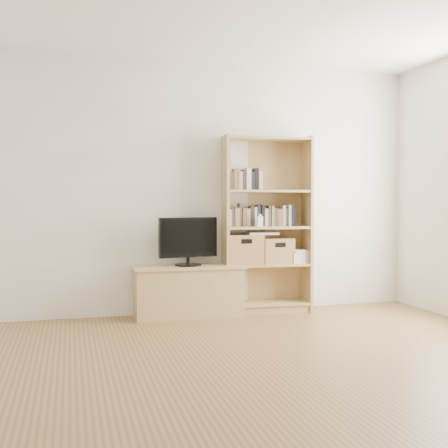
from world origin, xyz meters
name	(u,v)px	position (x,y,z in m)	size (l,w,h in m)	color
floor	(305,387)	(0.00, 0.00, 0.00)	(4.50, 5.00, 0.01)	brown
back_wall	(209,188)	(0.00, 2.50, 1.30)	(4.50, 0.02, 2.60)	silver
tv_stand	(188,292)	(-0.26, 2.30, 0.24)	(1.07, 0.40, 0.49)	tan
bookshelf	(267,224)	(0.59, 2.34, 0.92)	(0.92, 0.33, 1.84)	tan
television	(188,242)	(-0.26, 2.30, 0.75)	(0.62, 0.05, 0.48)	black
books_row_mid	(266,217)	(0.59, 2.36, 1.00)	(0.74, 0.15, 0.20)	#B0A98D
books_row_upper	(247,181)	(0.38, 2.37, 1.37)	(0.35, 0.13, 0.19)	#B0A98D
baby_monitor	(260,221)	(0.48, 2.24, 0.95)	(0.06, 0.04, 0.11)	white
basket_left	(244,249)	(0.34, 2.35, 0.66)	(0.37, 0.30, 0.30)	#A7794B
basket_right	(277,251)	(0.70, 2.32, 0.64)	(0.32, 0.26, 0.26)	#A7794B
laptop	(262,233)	(0.53, 2.32, 0.83)	(0.31, 0.22, 0.02)	silver
magazine_stack	(296,257)	(0.90, 2.31, 0.57)	(0.18, 0.26, 0.12)	#BDB7AF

